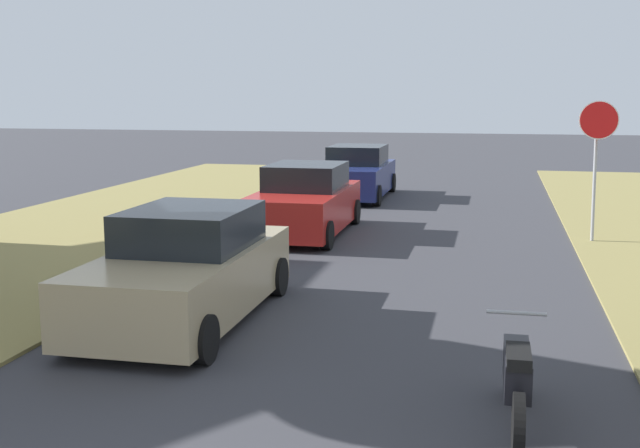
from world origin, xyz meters
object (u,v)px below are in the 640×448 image
object	(u,v)px
stop_sign_far	(597,140)
parked_motorcycle	(517,378)
parked_sedan_red	(305,202)
parked_sedan_navy	(357,174)
parked_sedan_tan	(187,270)

from	to	relation	value
stop_sign_far	parked_motorcycle	xyz separation A→B (m)	(-1.78, -10.04, -1.70)
parked_sedan_red	parked_sedan_navy	bearing A→B (deg)	89.39
stop_sign_far	parked_sedan_navy	size ratio (longest dim) A/B	0.67
parked_sedan_tan	parked_sedan_navy	distance (m)	13.48
parked_sedan_tan	parked_sedan_navy	world-z (taller)	same
parked_sedan_tan	parked_sedan_navy	size ratio (longest dim) A/B	1.00
stop_sign_far	parked_sedan_red	distance (m)	6.42
parked_sedan_tan	parked_sedan_navy	xyz separation A→B (m)	(0.04, 13.48, 0.00)
parked_sedan_red	parked_sedan_tan	bearing A→B (deg)	-89.81
stop_sign_far	parked_sedan_red	size ratio (longest dim) A/B	0.67
parked_sedan_red	parked_motorcycle	world-z (taller)	parked_sedan_red
parked_sedan_navy	parked_sedan_tan	bearing A→B (deg)	-90.19
parked_sedan_navy	parked_sedan_red	bearing A→B (deg)	-90.61
parked_sedan_tan	parked_sedan_red	distance (m)	7.05
parked_sedan_tan	parked_sedan_red	size ratio (longest dim) A/B	1.00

